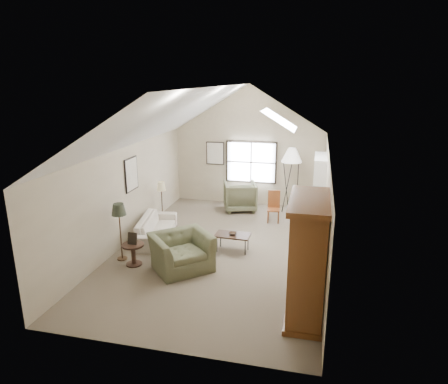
% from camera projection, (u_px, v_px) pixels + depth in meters
% --- Properties ---
extents(room_shell, '(5.01, 8.01, 4.00)m').
position_uv_depth(room_shell, '(220.00, 122.00, 9.21)').
color(room_shell, '#726251').
rests_on(room_shell, ground).
extents(window, '(1.72, 0.08, 1.42)m').
position_uv_depth(window, '(251.00, 162.00, 13.37)').
color(window, black).
rests_on(window, room_shell).
extents(skylight, '(0.80, 1.20, 0.52)m').
position_uv_depth(skylight, '(280.00, 118.00, 9.76)').
color(skylight, white).
rests_on(skylight, room_shell).
extents(wall_art, '(1.97, 3.71, 0.88)m').
position_uv_depth(wall_art, '(174.00, 163.00, 11.84)').
color(wall_art, black).
rests_on(wall_art, room_shell).
extents(armoire, '(0.60, 1.50, 2.20)m').
position_uv_depth(armoire, '(307.00, 259.00, 7.06)').
color(armoire, brown).
rests_on(armoire, ground).
extents(tv_alcove, '(0.32, 1.30, 2.10)m').
position_uv_depth(tv_alcove, '(318.00, 194.00, 10.76)').
color(tv_alcove, white).
rests_on(tv_alcove, ground).
extents(media_console, '(0.34, 1.18, 0.60)m').
position_uv_depth(media_console, '(316.00, 224.00, 11.00)').
color(media_console, '#382316').
rests_on(media_console, ground).
extents(tv_panel, '(0.05, 0.90, 0.55)m').
position_uv_depth(tv_panel, '(317.00, 202.00, 10.83)').
color(tv_panel, black).
rests_on(tv_panel, media_console).
extents(sofa, '(1.16, 2.15, 0.60)m').
position_uv_depth(sofa, '(156.00, 228.00, 10.71)').
color(sofa, beige).
rests_on(sofa, ground).
extents(armchair_near, '(1.68, 1.66, 0.82)m').
position_uv_depth(armchair_near, '(182.00, 252.00, 8.98)').
color(armchair_near, '#5E6546').
rests_on(armchair_near, ground).
extents(armchair_far, '(1.27, 1.29, 0.94)m').
position_uv_depth(armchair_far, '(240.00, 196.00, 12.98)').
color(armchair_far, '#5D6143').
rests_on(armchair_far, ground).
extents(coffee_table, '(0.87, 0.51, 0.44)m').
position_uv_depth(coffee_table, '(233.00, 243.00, 9.95)').
color(coffee_table, '#331B14').
rests_on(coffee_table, ground).
extents(bowl, '(0.21, 0.21, 0.05)m').
position_uv_depth(bowl, '(233.00, 233.00, 9.89)').
color(bowl, '#321C14').
rests_on(bowl, coffee_table).
extents(side_table, '(0.60, 0.60, 0.51)m').
position_uv_depth(side_table, '(134.00, 254.00, 9.20)').
color(side_table, '#3A1F17').
rests_on(side_table, ground).
extents(side_chair, '(0.39, 0.39, 0.94)m').
position_uv_depth(side_chair, '(274.00, 207.00, 11.90)').
color(side_chair, brown).
rests_on(side_chair, ground).
extents(tripod_lamp, '(0.75, 0.75, 2.17)m').
position_uv_depth(tripod_lamp, '(291.00, 181.00, 12.40)').
color(tripod_lamp, white).
rests_on(tripod_lamp, ground).
extents(dark_lamp, '(0.40, 0.40, 1.42)m').
position_uv_depth(dark_lamp, '(120.00, 231.00, 9.35)').
color(dark_lamp, black).
rests_on(dark_lamp, ground).
extents(tan_lamp, '(0.30, 0.30, 1.28)m').
position_uv_depth(tan_lamp, '(162.00, 202.00, 11.81)').
color(tan_lamp, tan).
rests_on(tan_lamp, ground).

